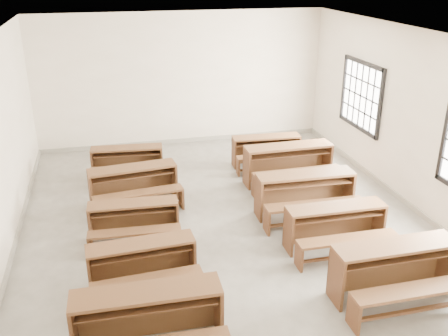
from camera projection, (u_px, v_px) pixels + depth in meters
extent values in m
plane|color=gray|center=(224.00, 220.00, 8.85)|extent=(8.50, 8.50, 0.00)
cube|color=silver|center=(224.00, 37.00, 7.63)|extent=(7.00, 8.50, 0.05)
cube|color=silver|center=(182.00, 80.00, 12.03)|extent=(7.00, 0.05, 3.20)
cube|color=silver|center=(337.00, 282.00, 4.45)|extent=(7.00, 0.05, 3.20)
cube|color=silver|center=(410.00, 120.00, 9.01)|extent=(0.05, 8.50, 3.20)
cube|color=gray|center=(184.00, 140.00, 12.63)|extent=(7.00, 0.04, 0.10)
cube|color=gray|center=(15.00, 242.00, 8.07)|extent=(0.04, 8.50, 0.10)
cube|color=gray|center=(399.00, 197.00, 9.60)|extent=(0.04, 8.50, 0.10)
cube|color=black|center=(445.00, 138.00, 8.10)|extent=(0.06, 0.08, 1.46)
cube|color=white|center=(362.00, 96.00, 10.62)|extent=(0.02, 1.50, 1.30)
cube|color=black|center=(364.00, 63.00, 10.35)|extent=(0.06, 1.62, 0.08)
cube|color=black|center=(358.00, 127.00, 10.88)|extent=(0.06, 1.62, 0.08)
cube|color=black|center=(380.00, 105.00, 9.91)|extent=(0.06, 0.08, 1.46)
cube|color=black|center=(344.00, 87.00, 11.32)|extent=(0.06, 0.08, 1.46)
cube|color=brown|center=(146.00, 293.00, 5.69)|extent=(1.74, 0.48, 0.04)
cube|color=brown|center=(147.00, 310.00, 6.01)|extent=(1.73, 0.09, 0.74)
cube|color=#55321D|center=(74.00, 330.00, 5.67)|extent=(0.06, 0.43, 0.74)
cube|color=#55321D|center=(219.00, 310.00, 6.00)|extent=(0.06, 0.43, 0.74)
cube|color=#55321D|center=(147.00, 305.00, 5.72)|extent=(1.61, 0.37, 0.02)
cube|color=brown|center=(141.00, 244.00, 6.86)|extent=(1.51, 0.46, 0.04)
cube|color=brown|center=(140.00, 258.00, 7.14)|extent=(1.49, 0.12, 0.63)
cube|color=#55321D|center=(89.00, 273.00, 6.80)|extent=(0.06, 0.37, 0.63)
cube|color=#55321D|center=(192.00, 256.00, 7.19)|extent=(0.06, 0.37, 0.63)
cube|color=#55321D|center=(141.00, 253.00, 6.90)|extent=(1.39, 0.36, 0.02)
cube|color=brown|center=(147.00, 279.00, 6.57)|extent=(1.50, 0.34, 0.04)
cube|color=#55321D|center=(92.00, 302.00, 6.45)|extent=(0.05, 0.26, 0.35)
cube|color=#55321D|center=(201.00, 282.00, 6.84)|extent=(0.05, 0.26, 0.35)
cube|color=#55321D|center=(148.00, 297.00, 6.68)|extent=(1.38, 0.12, 0.04)
cube|color=brown|center=(133.00, 203.00, 8.05)|extent=(1.46, 0.44, 0.04)
cube|color=brown|center=(134.00, 216.00, 8.33)|extent=(1.44, 0.12, 0.61)
cube|color=#55321D|center=(90.00, 225.00, 8.06)|extent=(0.06, 0.36, 0.61)
cube|color=#55321D|center=(177.00, 217.00, 8.30)|extent=(0.06, 0.36, 0.61)
cube|color=#55321D|center=(133.00, 211.00, 8.09)|extent=(1.35, 0.35, 0.02)
cube|color=brown|center=(135.00, 232.00, 7.76)|extent=(1.46, 0.34, 0.04)
cube|color=#55321D|center=(89.00, 246.00, 7.71)|extent=(0.05, 0.25, 0.34)
cube|color=#55321D|center=(180.00, 238.00, 7.95)|extent=(0.05, 0.25, 0.34)
cube|color=#55321D|center=(136.00, 247.00, 7.86)|extent=(1.34, 0.12, 0.04)
cube|color=brown|center=(132.00, 168.00, 9.24)|extent=(1.66, 0.58, 0.04)
cube|color=brown|center=(132.00, 182.00, 9.53)|extent=(1.61, 0.22, 0.69)
cube|color=#55321D|center=(91.00, 192.00, 9.12)|extent=(0.09, 0.41, 0.69)
cube|color=#55321D|center=(174.00, 180.00, 9.63)|extent=(0.09, 0.41, 0.69)
cube|color=#55321D|center=(133.00, 175.00, 9.27)|extent=(1.52, 0.47, 0.02)
cube|color=brown|center=(138.00, 193.00, 8.92)|extent=(1.64, 0.46, 0.04)
cube|color=#55321D|center=(95.00, 211.00, 8.75)|extent=(0.07, 0.29, 0.38)
cube|color=#55321D|center=(181.00, 197.00, 9.26)|extent=(0.07, 0.29, 0.38)
cube|color=#55321D|center=(140.00, 209.00, 9.04)|extent=(1.49, 0.22, 0.04)
cube|color=brown|center=(126.00, 148.00, 10.40)|extent=(1.50, 0.50, 0.04)
cube|color=brown|center=(128.00, 160.00, 10.68)|extent=(1.47, 0.17, 0.63)
cube|color=#55321D|center=(93.00, 165.00, 10.43)|extent=(0.07, 0.37, 0.63)
cube|color=#55321D|center=(162.00, 161.00, 10.63)|extent=(0.07, 0.37, 0.63)
cube|color=#55321D|center=(127.00, 154.00, 10.43)|extent=(1.38, 0.40, 0.02)
cube|color=brown|center=(127.00, 168.00, 10.09)|extent=(1.49, 0.39, 0.04)
cube|color=#55321D|center=(91.00, 179.00, 10.07)|extent=(0.06, 0.26, 0.35)
cube|color=#55321D|center=(163.00, 175.00, 10.27)|extent=(0.06, 0.26, 0.35)
cube|color=#55321D|center=(128.00, 181.00, 10.20)|extent=(1.36, 0.17, 0.04)
cube|color=brown|center=(397.00, 246.00, 6.62)|extent=(1.73, 0.43, 0.04)
cube|color=brown|center=(386.00, 263.00, 6.94)|extent=(1.73, 0.04, 0.74)
cube|color=#55321D|center=(336.00, 279.00, 6.58)|extent=(0.04, 0.43, 0.74)
cube|color=#55321D|center=(447.00, 262.00, 6.95)|extent=(0.04, 0.43, 0.74)
cube|color=#55321D|center=(396.00, 256.00, 6.66)|extent=(1.60, 0.33, 0.02)
cube|color=brown|center=(417.00, 290.00, 6.27)|extent=(1.73, 0.30, 0.04)
cube|color=#55321D|center=(354.00, 315.00, 6.17)|extent=(0.04, 0.30, 0.41)
cube|color=#55321D|center=(413.00, 311.00, 6.39)|extent=(1.60, 0.05, 0.04)
cube|color=brown|center=(336.00, 207.00, 7.80)|extent=(1.59, 0.42, 0.04)
cube|color=brown|center=(330.00, 222.00, 8.10)|extent=(1.59, 0.07, 0.67)
cube|color=#55321D|center=(288.00, 232.00, 7.78)|extent=(0.05, 0.40, 0.67)
cube|color=#55321D|center=(378.00, 222.00, 8.10)|extent=(0.05, 0.40, 0.67)
cube|color=#55321D|center=(336.00, 215.00, 7.84)|extent=(1.47, 0.32, 0.02)
cube|color=brown|center=(348.00, 239.00, 7.48)|extent=(1.59, 0.30, 0.04)
cube|color=#55321D|center=(299.00, 257.00, 7.40)|extent=(0.04, 0.28, 0.38)
cube|color=#55321D|center=(393.00, 245.00, 7.72)|extent=(0.04, 0.28, 0.38)
cube|color=#55321D|center=(346.00, 256.00, 7.59)|extent=(1.47, 0.07, 0.04)
cube|color=brown|center=(306.00, 174.00, 8.81)|extent=(1.77, 0.50, 0.04)
cube|color=brown|center=(301.00, 190.00, 9.14)|extent=(1.75, 0.10, 0.74)
cube|color=#55321D|center=(259.00, 199.00, 8.80)|extent=(0.06, 0.44, 0.74)
cube|color=#55321D|center=(349.00, 190.00, 9.12)|extent=(0.06, 0.44, 0.74)
cube|color=#55321D|center=(306.00, 183.00, 8.85)|extent=(1.63, 0.38, 0.02)
cube|color=brown|center=(316.00, 204.00, 8.45)|extent=(1.76, 0.37, 0.04)
cube|color=#55321D|center=(267.00, 221.00, 8.37)|extent=(0.05, 0.31, 0.42)
cube|color=#55321D|center=(361.00, 212.00, 8.70)|extent=(0.05, 0.31, 0.42)
cube|color=#55321D|center=(314.00, 221.00, 8.57)|extent=(1.62, 0.11, 0.04)
cube|color=brown|center=(289.00, 146.00, 10.09)|extent=(1.80, 0.46, 0.04)
cube|color=brown|center=(284.00, 161.00, 10.42)|extent=(1.80, 0.06, 0.76)
cube|color=#55321D|center=(247.00, 169.00, 10.04)|extent=(0.05, 0.45, 0.76)
cube|color=#55321D|center=(327.00, 161.00, 10.44)|extent=(0.05, 0.45, 0.76)
cube|color=#55321D|center=(289.00, 154.00, 10.13)|extent=(1.66, 0.35, 0.02)
cube|color=brown|center=(298.00, 172.00, 9.72)|extent=(1.80, 0.33, 0.04)
cube|color=#55321D|center=(255.00, 187.00, 9.62)|extent=(0.05, 0.31, 0.43)
cube|color=#55321D|center=(338.00, 178.00, 10.01)|extent=(0.05, 0.31, 0.43)
cube|color=#55321D|center=(297.00, 188.00, 9.85)|extent=(1.66, 0.07, 0.04)
cube|color=brown|center=(266.00, 137.00, 11.01)|extent=(1.53, 0.47, 0.04)
cube|color=brown|center=(264.00, 149.00, 11.30)|extent=(1.50, 0.13, 0.64)
cube|color=#55321D|center=(234.00, 153.00, 11.02)|extent=(0.06, 0.38, 0.64)
cube|color=#55321D|center=(297.00, 149.00, 11.26)|extent=(0.06, 0.38, 0.64)
cube|color=#55321D|center=(267.00, 143.00, 11.05)|extent=(1.41, 0.37, 0.02)
cube|color=brown|center=(271.00, 156.00, 10.70)|extent=(1.52, 0.36, 0.04)
cube|color=#55321D|center=(238.00, 167.00, 10.66)|extent=(0.05, 0.27, 0.36)
cube|color=#55321D|center=(304.00, 162.00, 10.90)|extent=(0.05, 0.27, 0.36)
cube|color=#55321D|center=(271.00, 168.00, 10.81)|extent=(1.39, 0.14, 0.04)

